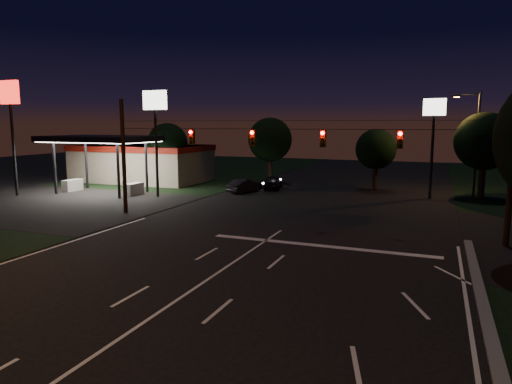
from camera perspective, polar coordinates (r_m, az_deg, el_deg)
The scene contains 17 objects.
ground at distance 15.40m, azimuth -14.47°, elevation -15.92°, with size 140.00×140.00×0.00m, color black.
cross_street_left at distance 39.88m, azimuth -24.21°, elevation -1.35°, with size 20.00×16.00×0.02m, color black.
stop_bar at distance 24.20m, azimuth 8.00°, elevation -6.66°, with size 12.00×0.50×0.01m, color silver.
utility_pole_right at distance 27.20m, azimuth 28.73°, elevation -5.96°, with size 0.30×0.30×9.00m, color black.
utility_pole_left at distance 33.85m, azimuth -15.94°, elevation -2.56°, with size 0.28×0.28×8.00m, color black.
signal_span at distance 27.53m, azimuth 3.87°, elevation 6.82°, with size 24.00×0.40×1.56m.
gas_station at distance 51.64m, azimuth -14.33°, elevation 3.88°, with size 14.20×16.10×5.25m.
pole_sign_left_near at distance 40.11m, azimuth -12.48°, elevation 9.27°, with size 2.20×0.30×9.10m.
pole_sign_left_far at distance 45.20m, azimuth -28.34°, elevation 9.16°, with size 2.00×0.30×10.00m.
pole_sign_right at distance 41.23m, azimuth 21.32°, elevation 7.84°, with size 1.80×0.30×8.40m.
street_light_right_far at distance 43.32m, azimuth 25.58°, elevation 6.27°, with size 2.20×0.35×9.00m.
tree_far_a at distance 49.11m, azimuth -10.91°, elevation 5.95°, with size 4.20×4.20×6.42m.
tree_far_b at distance 48.27m, azimuth 1.83°, elevation 6.48°, with size 4.60×4.60×6.98m.
tree_far_c at distance 44.72m, azimuth 14.78°, elevation 5.14°, with size 3.80×3.80×5.86m.
tree_far_d at distance 42.53m, azimuth 26.67°, elevation 5.61°, with size 4.80×4.80×7.30m.
car_oncoming_a at distance 44.72m, azimuth 2.09°, elevation 1.23°, with size 1.55×3.84×1.31m, color black.
car_oncoming_b at distance 42.31m, azimuth -1.40°, elevation 0.78°, with size 1.33×3.80×1.25m, color black.
Camera 1 is at (8.46, -11.22, 6.29)m, focal length 32.00 mm.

